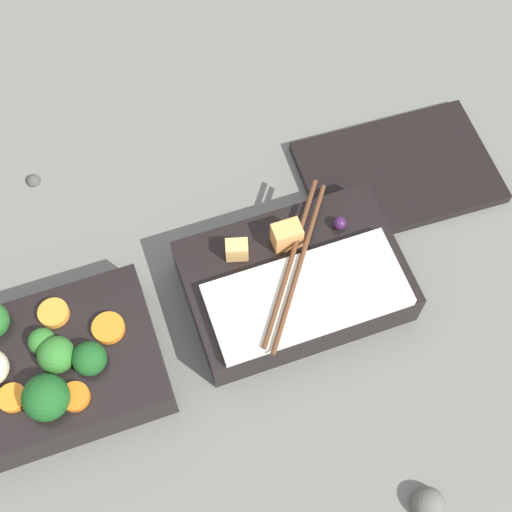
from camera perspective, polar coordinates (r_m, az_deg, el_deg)
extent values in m
plane|color=slate|center=(0.74, -7.31, -5.62)|extent=(3.00, 3.00, 0.00)
cube|color=black|center=(0.72, -16.36, -8.89)|extent=(0.22, 0.15, 0.05)
sphere|color=#2D7028|center=(0.70, -16.80, -6.28)|extent=(0.03, 0.03, 0.03)
sphere|color=#19511E|center=(0.68, -13.18, -8.00)|extent=(0.03, 0.03, 0.03)
sphere|color=#19511E|center=(0.68, -16.45, -10.81)|extent=(0.04, 0.04, 0.04)
sphere|color=#2D7028|center=(0.69, -15.67, -7.62)|extent=(0.04, 0.04, 0.04)
cylinder|color=orange|center=(0.68, -14.28, -10.85)|extent=(0.03, 0.03, 0.01)
cylinder|color=orange|center=(0.71, -15.87, -4.41)|extent=(0.04, 0.04, 0.01)
cylinder|color=orange|center=(0.69, -18.91, -10.68)|extent=(0.03, 0.03, 0.01)
cylinder|color=orange|center=(0.69, -11.72, -5.65)|extent=(0.04, 0.04, 0.01)
cube|color=black|center=(0.73, 3.09, -2.04)|extent=(0.22, 0.15, 0.05)
cube|color=silver|center=(0.69, 4.11, -3.13)|extent=(0.19, 0.08, 0.01)
cube|color=#EAB266|center=(0.71, -1.53, 0.51)|extent=(0.03, 0.02, 0.02)
cube|color=#F4A356|center=(0.71, 2.48, 1.67)|extent=(0.03, 0.02, 0.03)
sphere|color=#381942|center=(0.73, 6.71, 2.63)|extent=(0.01, 0.01, 0.01)
cylinder|color=#56331E|center=(0.70, 3.52, -0.76)|extent=(0.12, 0.16, 0.01)
cylinder|color=#56331E|center=(0.70, 2.97, -0.61)|extent=(0.12, 0.16, 0.01)
cube|color=black|center=(0.83, 11.27, 6.60)|extent=(0.22, 0.15, 0.01)
sphere|color=#595651|center=(0.70, 13.60, -18.71)|extent=(0.03, 0.03, 0.03)
sphere|color=#474442|center=(0.85, -17.43, 5.87)|extent=(0.02, 0.02, 0.02)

